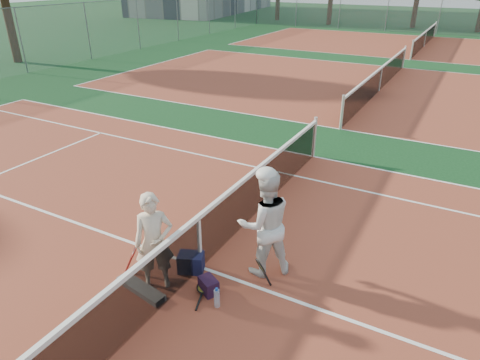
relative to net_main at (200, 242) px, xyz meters
name	(u,v)px	position (x,y,z in m)	size (l,w,h in m)	color
ground	(201,267)	(0.00, 0.00, -0.51)	(130.00, 130.00, 0.00)	#0E3618
court_main	(201,267)	(0.00, 0.00, -0.51)	(23.77, 10.97, 0.01)	brown
court_far_a	(379,91)	(0.00, 13.50, -0.51)	(23.77, 10.97, 0.01)	brown
court_far_b	(424,46)	(0.00, 27.00, -0.51)	(23.77, 10.97, 0.01)	brown
net_main	(200,242)	(0.00, 0.00, 0.00)	(0.10, 10.98, 1.02)	black
net_far_a	(380,79)	(0.00, 13.50, 0.00)	(0.10, 10.98, 1.02)	black
net_far_b	(425,39)	(0.00, 27.00, 0.00)	(0.10, 10.98, 1.02)	black
fence_back	(440,14)	(0.00, 34.00, 0.99)	(32.00, 0.06, 3.00)	slate
player_a	(154,242)	(-0.35, -0.69, 0.30)	(0.59, 0.39, 1.62)	beige
player_b	(265,224)	(0.96, 0.45, 0.40)	(0.88, 0.69, 1.81)	silver
racket_red	(136,257)	(-0.87, -0.59, -0.23)	(0.28, 0.27, 0.56)	maroon
racket_black_held	(260,274)	(1.11, 0.00, -0.23)	(0.27, 0.27, 0.56)	black
racket_spare	(204,288)	(0.37, -0.46, -0.46)	(0.60, 0.27, 0.11)	black
sports_bag_navy	(191,262)	(-0.09, -0.14, -0.35)	(0.41, 0.28, 0.33)	black
sports_bag_purple	(209,286)	(0.45, -0.46, -0.38)	(0.31, 0.21, 0.25)	black
net_cover_canvas	(141,289)	(-0.49, -0.95, -0.46)	(0.93, 0.22, 0.10)	slate
water_bottle	(217,298)	(0.73, -0.66, -0.36)	(0.09, 0.09, 0.30)	#C4E1F9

